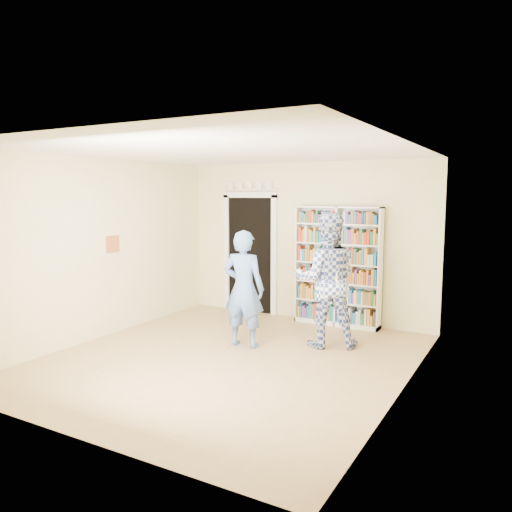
{
  "coord_description": "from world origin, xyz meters",
  "views": [
    {
      "loc": [
        3.42,
        -5.39,
        2.16
      ],
      "look_at": [
        -0.09,
        0.9,
        1.27
      ],
      "focal_mm": 35.0,
      "sensor_mm": 36.0,
      "label": 1
    }
  ],
  "objects": [
    {
      "name": "wall_right",
      "position": [
        2.25,
        0.0,
        1.35
      ],
      "size": [
        0.0,
        5.0,
        5.0
      ],
      "primitive_type": "plane",
      "rotation": [
        1.57,
        0.0,
        -1.57
      ],
      "color": "beige",
      "rests_on": "floor"
    },
    {
      "name": "floor",
      "position": [
        0.0,
        0.0,
        0.0
      ],
      "size": [
        5.0,
        5.0,
        0.0
      ],
      "primitive_type": "plane",
      "color": "#A07C4D",
      "rests_on": "ground"
    },
    {
      "name": "man_plaid",
      "position": [
        0.9,
        1.17,
        0.96
      ],
      "size": [
        1.15,
        1.06,
        1.91
      ],
      "primitive_type": "imported",
      "rotation": [
        0.0,
        0.0,
        3.59
      ],
      "color": "navy",
      "rests_on": "floor"
    },
    {
      "name": "ceiling",
      "position": [
        0.0,
        0.0,
        2.7
      ],
      "size": [
        5.0,
        5.0,
        0.0
      ],
      "primitive_type": "plane",
      "rotation": [
        3.14,
        0.0,
        0.0
      ],
      "color": "white",
      "rests_on": "wall_back"
    },
    {
      "name": "man_blue",
      "position": [
        -0.12,
        0.58,
        0.83
      ],
      "size": [
        0.65,
        0.47,
        1.66
      ],
      "primitive_type": "imported",
      "rotation": [
        0.0,
        0.0,
        3.26
      ],
      "color": "#5074B2",
      "rests_on": "floor"
    },
    {
      "name": "wall_left",
      "position": [
        -2.25,
        0.0,
        1.35
      ],
      "size": [
        0.0,
        5.0,
        5.0
      ],
      "primitive_type": "plane",
      "rotation": [
        1.57,
        0.0,
        1.57
      ],
      "color": "beige",
      "rests_on": "floor"
    },
    {
      "name": "wall_back",
      "position": [
        0.0,
        2.5,
        1.35
      ],
      "size": [
        4.5,
        0.0,
        4.5
      ],
      "primitive_type": "plane",
      "rotation": [
        1.57,
        0.0,
        0.0
      ],
      "color": "beige",
      "rests_on": "floor"
    },
    {
      "name": "doorway",
      "position": [
        -1.1,
        2.48,
        1.18
      ],
      "size": [
        1.1,
        0.08,
        2.43
      ],
      "color": "black",
      "rests_on": "floor"
    },
    {
      "name": "wall_art",
      "position": [
        -2.23,
        0.2,
        1.4
      ],
      "size": [
        0.03,
        0.25,
        0.25
      ],
      "primitive_type": "cube",
      "color": "brown",
      "rests_on": "wall_left"
    },
    {
      "name": "bookshelf",
      "position": [
        0.64,
        2.34,
        0.99
      ],
      "size": [
        1.43,
        0.27,
        1.97
      ],
      "rotation": [
        0.0,
        0.0,
        -0.17
      ],
      "color": "white",
      "rests_on": "floor"
    },
    {
      "name": "paper_sheet",
      "position": [
        1.02,
        0.97,
        0.99
      ],
      "size": [
        0.21,
        0.04,
        0.29
      ],
      "primitive_type": "cube",
      "rotation": [
        0.0,
        0.0,
        0.15
      ],
      "color": "white",
      "rests_on": "man_plaid"
    }
  ]
}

